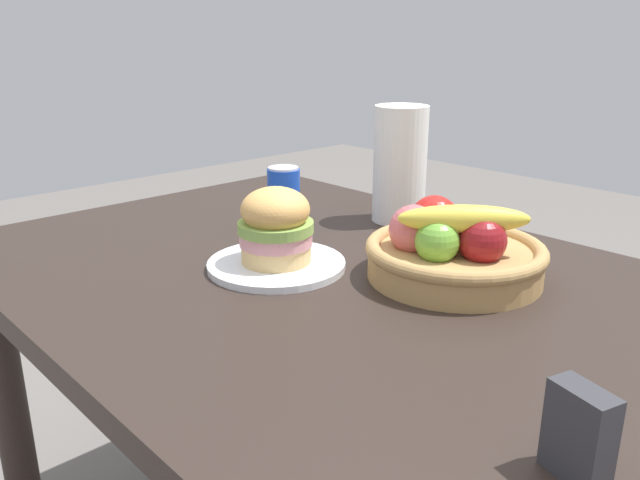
{
  "coord_description": "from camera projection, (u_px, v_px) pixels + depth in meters",
  "views": [
    {
      "loc": [
        0.67,
        -0.69,
        1.14
      ],
      "look_at": [
        -0.05,
        -0.01,
        0.81
      ],
      "focal_mm": 35.83,
      "sensor_mm": 36.0,
      "label": 1
    }
  ],
  "objects": [
    {
      "name": "paper_towel_roll",
      "position": [
        400.0,
        164.0,
        1.32
      ],
      "size": [
        0.11,
        0.11,
        0.24
      ],
      "primitive_type": "cylinder",
      "color": "white",
      "rests_on": "dining_table"
    },
    {
      "name": "soda_can",
      "position": [
        284.0,
        198.0,
        1.28
      ],
      "size": [
        0.07,
        0.07,
        0.13
      ],
      "color": "blue",
      "rests_on": "dining_table"
    },
    {
      "name": "plate",
      "position": [
        277.0,
        264.0,
        1.08
      ],
      "size": [
        0.23,
        0.23,
        0.01
      ],
      "primitive_type": "cylinder",
      "color": "white",
      "rests_on": "dining_table"
    },
    {
      "name": "fruit_basket",
      "position": [
        452.0,
        250.0,
        1.03
      ],
      "size": [
        0.29,
        0.29,
        0.13
      ],
      "color": "tan",
      "rests_on": "dining_table"
    },
    {
      "name": "napkin_holder",
      "position": [
        579.0,
        434.0,
        0.56
      ],
      "size": [
        0.07,
        0.05,
        0.09
      ],
      "primitive_type": "cube",
      "rotation": [
        0.0,
        0.0,
        -0.28
      ],
      "color": "#333338",
      "rests_on": "dining_table"
    },
    {
      "name": "dining_table",
      "position": [
        346.0,
        337.0,
        1.06
      ],
      "size": [
        1.4,
        0.9,
        0.75
      ],
      "color": "#2D231E",
      "rests_on": "ground_plane"
    },
    {
      "name": "sandwich",
      "position": [
        276.0,
        226.0,
        1.06
      ],
      "size": [
        0.13,
        0.13,
        0.13
      ],
      "color": "#E5BC75",
      "rests_on": "plate"
    }
  ]
}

